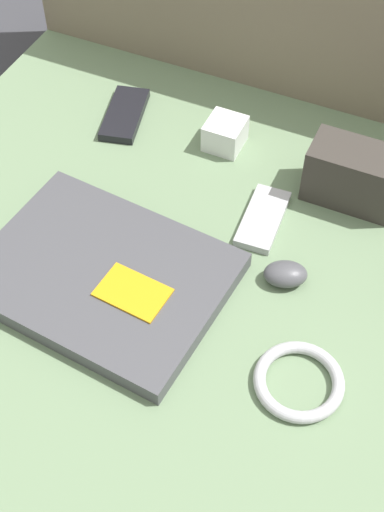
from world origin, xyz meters
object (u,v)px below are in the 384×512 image
phone_black (125,114)px  charger_brick (225,134)px  laptop (103,275)px  computer_mouse (285,274)px  camera_pouch (354,175)px  phone_silver (263,219)px

phone_black → charger_brick: 0.18m
laptop → phone_black: 0.34m
computer_mouse → charger_brick: charger_brick is taller
laptop → phone_black: size_ratio=2.51×
phone_black → camera_pouch: size_ratio=1.01×
charger_brick → computer_mouse: bearing=-50.4°
phone_black → phone_silver: bearing=-36.4°
phone_black → charger_brick: bearing=-11.2°
phone_silver → phone_black: (-0.29, 0.12, 0.00)m
charger_brick → laptop: bearing=-97.7°
phone_silver → charger_brick: charger_brick is taller
laptop → phone_silver: size_ratio=2.81×
camera_pouch → charger_brick: camera_pouch is taller
phone_silver → camera_pouch: 0.15m
phone_silver → charger_brick: bearing=127.6°
phone_black → charger_brick: size_ratio=2.28×
computer_mouse → phone_black: 0.41m
phone_silver → computer_mouse: bearing=-57.5°
laptop → charger_brick: 0.32m
computer_mouse → camera_pouch: size_ratio=0.52×
computer_mouse → charger_brick: 0.28m
laptop → charger_brick: charger_brick is taller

